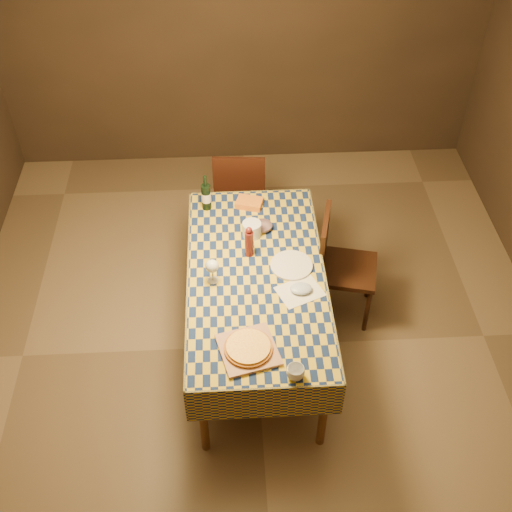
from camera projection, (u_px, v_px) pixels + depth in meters
name	position (u px, v px, depth m)	size (l,w,h in m)	color
room	(256.00, 209.00, 3.94)	(5.00, 5.10, 2.70)	brown
dining_table	(256.00, 283.00, 4.40)	(0.94, 1.84, 0.77)	brown
cutting_board	(248.00, 350.00, 3.87)	(0.33, 0.33, 0.02)	#9E694A
pizza	(248.00, 347.00, 3.85)	(0.38, 0.38, 0.03)	#9C571A
pepper_mill	(249.00, 242.00, 4.41)	(0.08, 0.08, 0.25)	#531513
bowl	(262.00, 227.00, 4.66)	(0.14, 0.14, 0.05)	#58424A
wine_glass	(212.00, 267.00, 4.22)	(0.09, 0.09, 0.18)	silver
wine_bottle	(206.00, 196.00, 4.78)	(0.09, 0.09, 0.29)	black
deli_tub	(252.00, 229.00, 4.59)	(0.14, 0.14, 0.11)	silver
takeout_container	(249.00, 203.00, 4.86)	(0.19, 0.14, 0.05)	orange
white_plate	(291.00, 265.00, 4.40)	(0.29, 0.29, 0.02)	silver
tumbler	(296.00, 373.00, 3.71)	(0.11, 0.11, 0.09)	silver
flour_patch	(300.00, 291.00, 4.23)	(0.28, 0.22, 0.00)	silver
flour_bag	(301.00, 289.00, 4.22)	(0.15, 0.11, 0.04)	#A1B2CE
chair_far	(240.00, 190.00, 5.41)	(0.45, 0.46, 0.93)	black
chair_right	(338.00, 261.00, 4.79)	(0.51, 0.51, 0.93)	black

